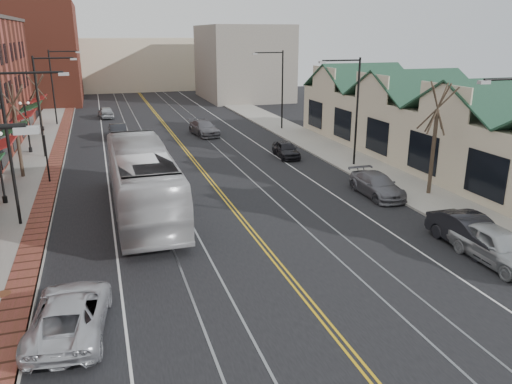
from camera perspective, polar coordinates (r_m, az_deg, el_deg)
ground at (r=16.59m, az=11.99°, el=-18.98°), size 160.00×160.00×0.00m
sidewalk_left at (r=33.24m, az=-25.34°, el=-1.10°), size 4.00×120.00×0.15m
sidewalk_right at (r=37.97m, az=13.19°, el=2.36°), size 4.00×120.00×0.15m
building_right at (r=40.84m, az=20.73°, el=5.95°), size 8.00×36.00×4.60m
backdrop_left at (r=81.93m, az=-24.65°, el=14.18°), size 14.00×18.00×14.00m
backdrop_mid at (r=96.79m, az=-13.81°, el=14.05°), size 22.00×14.00×9.00m
backdrop_right at (r=79.62m, az=-1.54°, el=14.57°), size 12.00×16.00×11.00m
streetlight_l_1 at (r=28.09m, az=-25.68°, el=6.15°), size 3.33×0.25×8.00m
streetlight_l_2 at (r=43.84m, az=-23.10°, el=10.04°), size 3.33×0.25×8.00m
streetlight_l_3 at (r=59.72m, az=-21.87°, el=11.86°), size 3.33×0.25×8.00m
streetlight_r_1 at (r=38.27m, az=10.93°, el=10.19°), size 3.33×0.25×8.00m
streetlight_r_2 at (r=52.81m, az=2.57°, el=12.47°), size 3.33×0.25×8.00m
lamppost_l_2 at (r=32.81m, az=-27.20°, el=2.30°), size 0.84×0.28×4.27m
lamppost_l_3 at (r=46.38m, az=-24.65°, el=6.65°), size 0.84×0.28×4.27m
tree_left_near at (r=38.31m, az=-25.71°, el=6.49°), size 1.78×1.37×6.48m
tree_left_far at (r=54.07m, az=-23.58°, el=9.30°), size 1.66×1.28×6.02m
tree_right_mid at (r=32.60m, az=19.73°, el=5.95°), size 1.90×1.46×6.93m
manhole_far at (r=22.06m, az=-26.95°, el=-10.34°), size 0.60×0.60×0.02m
traffic_signal at (r=36.34m, az=-22.89°, el=4.44°), size 0.18×0.15×3.80m
transit_bus at (r=28.80m, az=-12.87°, el=1.34°), size 3.28×13.78×3.84m
parked_suv at (r=18.55m, az=-20.48°, el=-12.87°), size 3.00×5.43×1.44m
parked_car_a at (r=24.65m, az=25.82°, el=-5.54°), size 1.98×4.86×1.65m
parked_car_b at (r=25.79m, az=23.32°, el=-4.29°), size 1.70×4.81×1.58m
parked_car_c at (r=32.27m, az=13.66°, el=0.78°), size 2.02×4.85×1.40m
parked_car_d at (r=41.37m, az=3.45°, el=4.88°), size 1.78×3.98×1.33m
distant_car_left at (r=50.96m, az=-15.54°, el=6.77°), size 1.66×4.42×1.44m
distant_car_right at (r=50.71m, az=-5.96°, el=7.27°), size 2.68×5.24×1.45m
distant_car_far at (r=63.73m, az=-16.79°, el=8.73°), size 1.97×4.23×1.40m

